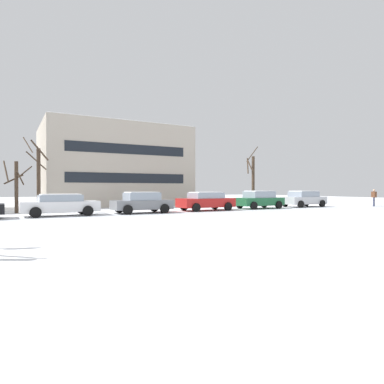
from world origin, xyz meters
TOP-DOWN VIEW (x-y plane):
  - ground_plane at (0.00, 0.00)m, footprint 120.00×120.00m
  - road_surface at (0.00, 3.23)m, footprint 80.00×8.45m
  - parked_car_white at (2.49, 8.34)m, footprint 4.59×2.09m
  - parked_car_gray at (7.78, 8.14)m, footprint 4.10×2.09m
  - parked_car_red at (13.07, 8.29)m, footprint 4.42×2.14m
  - parked_car_green at (18.36, 8.30)m, footprint 4.21×2.10m
  - parked_car_silver at (23.65, 8.31)m, footprint 4.32×2.15m
  - pedestrian_crossing at (30.23, 5.73)m, footprint 0.41×0.43m
  - tree_far_mid at (1.50, 11.97)m, footprint 1.61×1.43m
  - tree_far_right at (0.11, 12.27)m, footprint 1.81×1.80m
  - tree_far_left at (20.26, 11.51)m, footprint 1.57×1.16m
  - building_far_right at (9.39, 21.54)m, footprint 14.02×11.31m

SIDE VIEW (x-z plane):
  - ground_plane at x=0.00m, z-range 0.00..0.00m
  - road_surface at x=0.00m, z-range 0.00..0.00m
  - parked_car_white at x=2.49m, z-range 0.03..1.40m
  - parked_car_red at x=13.07m, z-range 0.02..1.46m
  - parked_car_gray at x=7.78m, z-range 0.01..1.49m
  - parked_car_silver at x=23.65m, z-range 0.01..1.51m
  - parked_car_green at x=18.36m, z-range 0.01..1.53m
  - pedestrian_crossing at x=30.23m, z-range 0.13..1.77m
  - tree_far_right at x=0.11m, z-range 0.15..3.80m
  - tree_far_mid at x=1.50m, z-range -0.15..5.19m
  - tree_far_left at x=20.26m, z-range -0.30..5.51m
  - building_far_right at x=9.39m, z-range 0.00..8.09m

